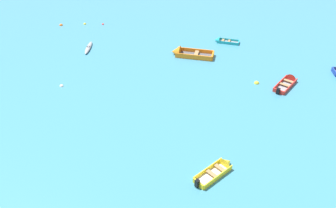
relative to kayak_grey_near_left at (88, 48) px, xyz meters
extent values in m
ellipsoid|color=gray|center=(0.00, 0.00, 0.00)|extent=(1.16, 3.10, 0.28)
torus|color=black|center=(0.00, 0.00, 0.12)|extent=(0.45, 0.45, 0.06)
cube|color=navy|center=(25.34, 0.80, 0.07)|extent=(0.37, 1.23, 0.41)
cube|color=beige|center=(15.94, -15.41, -0.09)|extent=(2.19, 2.67, 0.10)
cube|color=yellow|center=(15.56, -15.15, 0.06)|extent=(1.57, 2.31, 0.39)
cube|color=yellow|center=(16.33, -15.67, 0.06)|extent=(1.57, 2.31, 0.39)
cube|color=yellow|center=(15.18, -16.54, 0.06)|extent=(0.81, 0.59, 0.39)
cone|color=yellow|center=(16.74, -14.22, 0.08)|extent=(1.09, 1.02, 0.89)
cube|color=#937047|center=(15.86, -15.53, 0.14)|extent=(0.85, 0.70, 0.03)
cube|color=#937047|center=(16.31, -14.86, 0.14)|extent=(0.85, 0.70, 0.03)
cube|color=black|center=(15.12, -16.64, 0.20)|extent=(0.34, 0.35, 0.55)
cube|color=gray|center=(14.62, 5.33, -0.10)|extent=(2.31, 0.87, 0.08)
cube|color=teal|center=(14.61, 4.90, 0.01)|extent=(2.39, 0.12, 0.31)
cube|color=teal|center=(14.63, 5.76, 0.01)|extent=(2.39, 0.12, 0.31)
cube|color=teal|center=(15.82, 5.30, 0.01)|extent=(0.11, 0.85, 0.31)
cone|color=teal|center=(13.37, 5.36, 0.03)|extent=(0.57, 0.85, 0.83)
cube|color=#937047|center=(14.74, 5.33, 0.08)|extent=(0.27, 0.78, 0.03)
cube|color=#937047|center=(14.05, 5.35, 0.08)|extent=(0.27, 0.78, 0.03)
cube|color=#4C4C51|center=(11.57, 1.12, -0.07)|extent=(3.71, 1.45, 0.13)
cube|color=orange|center=(11.59, 0.39, 0.12)|extent=(3.84, 0.18, 0.52)
cube|color=orange|center=(11.55, 1.85, 0.12)|extent=(3.84, 0.18, 0.52)
cube|color=orange|center=(13.49, 1.16, 0.12)|extent=(0.18, 1.43, 0.52)
cone|color=orange|center=(9.57, 1.07, 0.15)|extent=(0.91, 1.42, 1.40)
cube|color=#937047|center=(11.77, 1.12, 0.23)|extent=(0.43, 1.31, 0.03)
cube|color=gray|center=(20.73, -2.76, -0.09)|extent=(2.03, 2.99, 0.09)
cube|color=red|center=(20.26, -2.55, 0.04)|extent=(1.26, 2.73, 0.37)
cube|color=red|center=(21.20, -2.96, 0.04)|extent=(1.26, 2.73, 0.37)
cube|color=red|center=(20.13, -4.11, 0.04)|extent=(0.96, 0.51, 0.37)
cone|color=red|center=(21.36, -1.34, 0.06)|extent=(1.18, 1.02, 0.99)
cube|color=#937047|center=(20.67, -2.90, 0.12)|extent=(0.97, 0.66, 0.03)
cube|color=#937047|center=(21.02, -2.11, 0.12)|extent=(0.97, 0.66, 0.03)
cube|color=black|center=(20.08, -4.22, 0.17)|extent=(0.35, 0.36, 0.51)
sphere|color=yellow|center=(18.19, -2.85, -0.14)|extent=(0.46, 0.46, 0.46)
sphere|color=red|center=(-1.21, 6.84, -0.14)|extent=(0.29, 0.29, 0.29)
sphere|color=silver|center=(0.90, -7.78, -0.14)|extent=(0.34, 0.34, 0.34)
sphere|color=yellow|center=(-3.45, 6.38, -0.14)|extent=(0.34, 0.34, 0.34)
sphere|color=orange|center=(-6.16, 5.27, -0.14)|extent=(0.42, 0.42, 0.42)
camera|label=1|loc=(17.15, -32.09, 17.01)|focal=37.91mm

